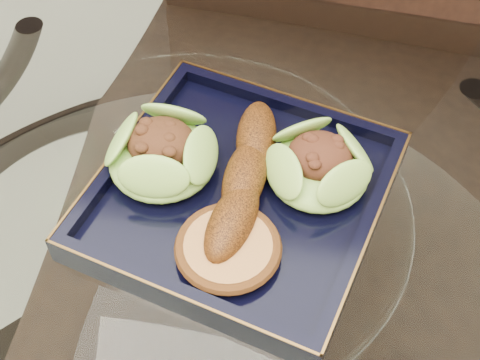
# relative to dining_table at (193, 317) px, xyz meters

# --- Properties ---
(dining_table) EXTENTS (1.13, 1.13, 0.77)m
(dining_table) POSITION_rel_dining_table_xyz_m (0.00, 0.00, 0.00)
(dining_table) COLOR white
(dining_table) RESTS_ON ground
(dining_chair) EXTENTS (0.47, 0.47, 1.06)m
(dining_chair) POSITION_rel_dining_table_xyz_m (0.08, 0.29, -0.01)
(dining_chair) COLOR black
(dining_chair) RESTS_ON ground
(navy_plate) EXTENTS (0.32, 0.32, 0.02)m
(navy_plate) POSITION_rel_dining_table_xyz_m (0.05, 0.05, 0.17)
(navy_plate) COLOR black
(navy_plate) RESTS_ON dining_table
(lettuce_wrap_left) EXTENTS (0.14, 0.14, 0.04)m
(lettuce_wrap_left) POSITION_rel_dining_table_xyz_m (-0.04, 0.07, 0.20)
(lettuce_wrap_left) COLOR #73AE32
(lettuce_wrap_left) RESTS_ON navy_plate
(lettuce_wrap_right) EXTENTS (0.12, 0.12, 0.04)m
(lettuce_wrap_right) POSITION_rel_dining_table_xyz_m (0.12, 0.09, 0.20)
(lettuce_wrap_right) COLOR #77AC32
(lettuce_wrap_right) RESTS_ON navy_plate
(roasted_plantain) EXTENTS (0.04, 0.19, 0.04)m
(roasted_plantain) POSITION_rel_dining_table_xyz_m (0.05, 0.06, 0.20)
(roasted_plantain) COLOR #68320B
(roasted_plantain) RESTS_ON navy_plate
(crumb_patty) EXTENTS (0.11, 0.11, 0.02)m
(crumb_patty) POSITION_rel_dining_table_xyz_m (0.05, -0.02, 0.19)
(crumb_patty) COLOR #CA7F43
(crumb_patty) RESTS_ON navy_plate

